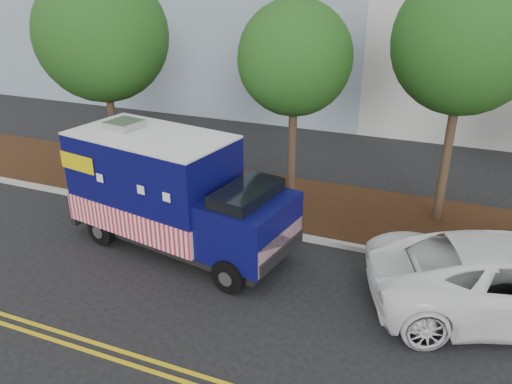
% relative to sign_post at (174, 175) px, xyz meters
% --- Properties ---
extents(ground, '(120.00, 120.00, 0.00)m').
position_rel_sign_post_xyz_m(ground, '(1.90, -1.78, -1.20)').
color(ground, black).
rests_on(ground, ground).
extents(curb, '(120.00, 0.18, 0.15)m').
position_rel_sign_post_xyz_m(curb, '(1.90, -0.38, -1.12)').
color(curb, '#9E9E99').
rests_on(curb, ground).
extents(mulch_strip, '(120.00, 4.00, 0.15)m').
position_rel_sign_post_xyz_m(mulch_strip, '(1.90, 1.72, -1.12)').
color(mulch_strip, black).
rests_on(mulch_strip, ground).
extents(centerline_near, '(120.00, 0.10, 0.01)m').
position_rel_sign_post_xyz_m(centerline_near, '(1.90, -6.23, -1.19)').
color(centerline_near, gold).
rests_on(centerline_near, ground).
extents(centerline_far, '(120.00, 0.10, 0.01)m').
position_rel_sign_post_xyz_m(centerline_far, '(1.90, -6.48, -1.19)').
color(centerline_far, gold).
rests_on(centerline_far, ground).
extents(tree_a, '(4.36, 4.36, 7.40)m').
position_rel_sign_post_xyz_m(tree_a, '(-3.14, 1.27, 4.01)').
color(tree_a, '#38281C').
rests_on(tree_a, ground).
extents(tree_b, '(3.37, 3.37, 6.53)m').
position_rel_sign_post_xyz_m(tree_b, '(3.44, 1.47, 3.62)').
color(tree_b, '#38281C').
rests_on(tree_b, ground).
extents(tree_c, '(3.91, 3.91, 7.39)m').
position_rel_sign_post_xyz_m(tree_c, '(7.95, 2.10, 4.22)').
color(tree_c, '#38281C').
rests_on(tree_c, ground).
extents(sign_post, '(0.06, 0.06, 2.40)m').
position_rel_sign_post_xyz_m(sign_post, '(0.00, 0.00, 0.00)').
color(sign_post, '#473828').
rests_on(sign_post, ground).
extents(food_truck, '(6.75, 3.44, 3.40)m').
position_rel_sign_post_xyz_m(food_truck, '(1.07, -1.96, 0.34)').
color(food_truck, black).
rests_on(food_truck, ground).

